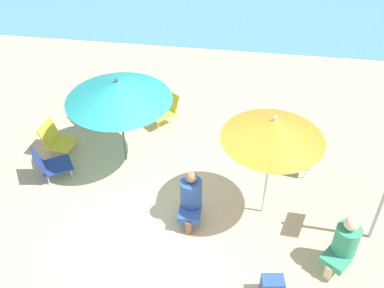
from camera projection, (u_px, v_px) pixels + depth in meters
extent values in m
plane|color=#D3BC8C|center=(174.00, 224.00, 7.39)|extent=(40.00, 40.00, 0.00)
cylinder|color=#4C4C51|center=(122.00, 123.00, 8.08)|extent=(0.04, 0.04, 1.71)
cone|color=teal|center=(118.00, 90.00, 7.65)|extent=(1.83, 1.83, 0.36)
sphere|color=#4C4C51|center=(117.00, 80.00, 7.51)|extent=(0.06, 0.06, 0.06)
cylinder|color=silver|center=(268.00, 169.00, 7.01)|extent=(0.04, 0.04, 1.89)
cone|color=orange|center=(274.00, 129.00, 6.52)|extent=(1.53, 1.53, 0.35)
sphere|color=silver|center=(275.00, 118.00, 6.39)|extent=(0.06, 0.06, 0.06)
cube|color=gold|center=(62.00, 144.00, 8.66)|extent=(0.52, 0.53, 0.03)
cube|color=gold|center=(48.00, 133.00, 8.58)|extent=(0.22, 0.49, 0.40)
cylinder|color=silver|center=(76.00, 144.00, 8.83)|extent=(0.02, 0.02, 0.19)
cylinder|color=silver|center=(67.00, 156.00, 8.55)|extent=(0.02, 0.02, 0.19)
cylinder|color=silver|center=(59.00, 140.00, 8.91)|extent=(0.02, 0.02, 0.19)
cylinder|color=silver|center=(50.00, 153.00, 8.62)|extent=(0.02, 0.02, 0.19)
cube|color=navy|center=(57.00, 166.00, 8.14)|extent=(0.68, 0.66, 0.03)
cube|color=navy|center=(39.00, 161.00, 7.92)|extent=(0.38, 0.47, 0.41)
cylinder|color=silver|center=(67.00, 161.00, 8.41)|extent=(0.02, 0.02, 0.21)
cylinder|color=silver|center=(72.00, 174.00, 8.16)|extent=(0.02, 0.02, 0.21)
cylinder|color=silver|center=(45.00, 168.00, 8.28)|extent=(0.02, 0.02, 0.21)
cylinder|color=silver|center=(48.00, 180.00, 8.03)|extent=(0.02, 0.02, 0.21)
cube|color=gold|center=(160.00, 113.00, 9.33)|extent=(0.69, 0.70, 0.03)
cube|color=gold|center=(170.00, 100.00, 9.35)|extent=(0.45, 0.42, 0.37)
cylinder|color=silver|center=(158.00, 126.00, 9.21)|extent=(0.02, 0.02, 0.25)
cylinder|color=silver|center=(147.00, 118.00, 9.43)|extent=(0.02, 0.02, 0.25)
cylinder|color=silver|center=(174.00, 119.00, 9.42)|extent=(0.02, 0.02, 0.25)
cylinder|color=silver|center=(163.00, 111.00, 9.64)|extent=(0.02, 0.02, 0.25)
cube|color=teal|center=(296.00, 160.00, 8.24)|extent=(0.57, 0.49, 0.03)
cube|color=teal|center=(300.00, 143.00, 8.27)|extent=(0.52, 0.25, 0.42)
cylinder|color=silver|center=(305.00, 173.00, 8.15)|extent=(0.02, 0.02, 0.23)
cylinder|color=silver|center=(282.00, 168.00, 8.25)|extent=(0.02, 0.02, 0.23)
cylinder|color=silver|center=(307.00, 162.00, 8.39)|extent=(0.02, 0.02, 0.23)
cylinder|color=silver|center=(285.00, 157.00, 8.49)|extent=(0.02, 0.02, 0.23)
cube|color=#389970|center=(90.00, 112.00, 9.35)|extent=(0.50, 0.50, 0.12)
cylinder|color=beige|center=(84.00, 120.00, 9.35)|extent=(0.12, 0.12, 0.27)
cylinder|color=#389970|center=(95.00, 99.00, 9.30)|extent=(0.36, 0.36, 0.48)
sphere|color=beige|center=(93.00, 85.00, 9.09)|extent=(0.18, 0.18, 0.18)
cube|color=#2D519E|center=(190.00, 214.00, 7.22)|extent=(0.35, 0.37, 0.12)
cylinder|color=#896042|center=(189.00, 227.00, 7.18)|extent=(0.12, 0.12, 0.26)
cylinder|color=#2D519E|center=(191.00, 194.00, 7.19)|extent=(0.35, 0.35, 0.53)
sphere|color=#896042|center=(191.00, 177.00, 6.96)|extent=(0.18, 0.18, 0.18)
cube|color=#389970|center=(336.00, 259.00, 6.55)|extent=(0.50, 0.50, 0.12)
cylinder|color=beige|center=(328.00, 271.00, 6.54)|extent=(0.12, 0.12, 0.26)
cylinder|color=#389970|center=(346.00, 240.00, 6.49)|extent=(0.35, 0.35, 0.51)
sphere|color=beige|center=(352.00, 224.00, 6.26)|extent=(0.21, 0.21, 0.21)
cube|color=#2D519E|center=(272.00, 287.00, 6.30)|extent=(0.34, 0.26, 0.33)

